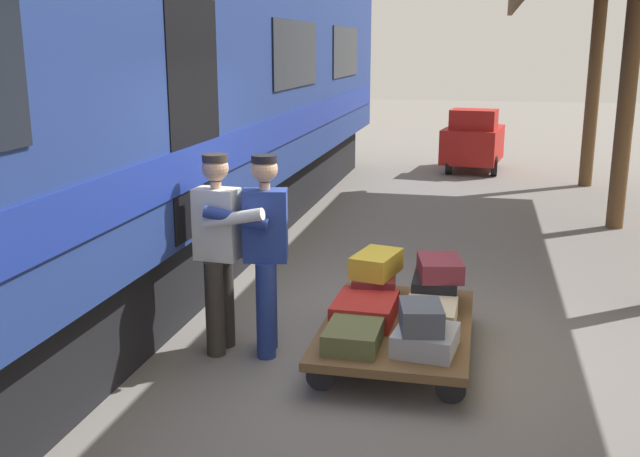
% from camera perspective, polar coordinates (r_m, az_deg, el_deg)
% --- Properties ---
extents(ground_plane, '(60.00, 60.00, 0.00)m').
position_cam_1_polar(ground_plane, '(6.50, 6.19, -9.20)').
color(ground_plane, slate).
extents(train_car, '(3.02, 19.98, 4.00)m').
position_cam_1_polar(train_car, '(7.14, -21.06, 9.13)').
color(train_car, navy).
rests_on(train_car, ground_plane).
extents(luggage_cart, '(1.23, 1.94, 0.29)m').
position_cam_1_polar(luggage_cart, '(6.27, 6.01, -7.65)').
color(luggage_cart, brown).
rests_on(luggage_cart, ground_plane).
extents(suitcase_gray_aluminum, '(0.51, 0.55, 0.17)m').
position_cam_1_polar(suitcase_gray_aluminum, '(5.71, 8.20, -8.57)').
color(suitcase_gray_aluminum, '#9EA0A5').
rests_on(suitcase_gray_aluminum, luggage_cart).
extents(suitcase_maroon_trunk, '(0.44, 0.63, 0.25)m').
position_cam_1_polar(suitcase_maroon_trunk, '(6.74, 4.24, -4.51)').
color(suitcase_maroon_trunk, maroon).
rests_on(suitcase_maroon_trunk, luggage_cart).
extents(suitcase_cream_canvas, '(0.43, 0.54, 0.18)m').
position_cam_1_polar(suitcase_cream_canvas, '(6.20, 8.59, -6.66)').
color(suitcase_cream_canvas, beige).
rests_on(suitcase_cream_canvas, luggage_cart).
extents(suitcase_black_hardshell, '(0.40, 0.59, 0.27)m').
position_cam_1_polar(suitcase_black_hardshell, '(6.69, 8.93, -4.73)').
color(suitcase_black_hardshell, black).
rests_on(suitcase_black_hardshell, luggage_cart).
extents(suitcase_red_plastic, '(0.52, 0.64, 0.19)m').
position_cam_1_polar(suitcase_red_plastic, '(6.25, 3.52, -6.30)').
color(suitcase_red_plastic, '#AD231E').
rests_on(suitcase_red_plastic, luggage_cart).
extents(suitcase_olive_duffel, '(0.42, 0.61, 0.16)m').
position_cam_1_polar(suitcase_olive_duffel, '(5.77, 2.67, -8.22)').
color(suitcase_olive_duffel, brown).
rests_on(suitcase_olive_duffel, luggage_cart).
extents(suitcase_yellow_case, '(0.44, 0.60, 0.20)m').
position_cam_1_polar(suitcase_yellow_case, '(6.65, 4.41, -2.74)').
color(suitcase_yellow_case, gold).
rests_on(suitcase_yellow_case, suitcase_maroon_trunk).
extents(suitcase_slate_roller, '(0.38, 0.46, 0.20)m').
position_cam_1_polar(suitcase_slate_roller, '(5.63, 7.86, -6.83)').
color(suitcase_slate_roller, '#4C515B').
rests_on(suitcase_slate_roller, suitcase_gray_aluminum).
extents(suitcase_burgundy_valise, '(0.45, 0.57, 0.17)m').
position_cam_1_polar(suitcase_burgundy_valise, '(6.60, 9.31, -3.02)').
color(suitcase_burgundy_valise, maroon).
rests_on(suitcase_burgundy_valise, suitcase_black_hardshell).
extents(porter_in_overalls, '(0.71, 0.51, 1.70)m').
position_cam_1_polar(porter_in_overalls, '(6.10, -4.43, -1.54)').
color(porter_in_overalls, navy).
rests_on(porter_in_overalls, ground_plane).
extents(porter_by_door, '(0.69, 0.47, 1.70)m').
position_cam_1_polar(porter_by_door, '(6.18, -7.77, -1.42)').
color(porter_by_door, '#332D28').
rests_on(porter_by_door, ground_plane).
extents(baggage_tug, '(1.32, 1.83, 1.30)m').
position_cam_1_polar(baggage_tug, '(15.68, 11.80, 6.68)').
color(baggage_tug, '#B21E19').
rests_on(baggage_tug, ground_plane).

